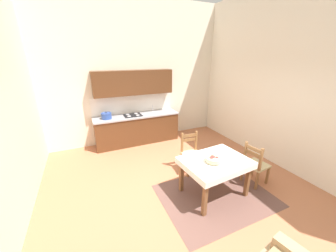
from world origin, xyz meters
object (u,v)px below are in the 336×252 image
kitchen_cabinetry (136,116)px  dining_chair_kitchen_side (191,154)px  fruit_bowl (214,159)px  dining_chair_window_side (255,165)px  dining_table (215,166)px

kitchen_cabinetry → dining_chair_kitchen_side: kitchen_cabinetry is taller
kitchen_cabinetry → fruit_bowl: kitchen_cabinetry is taller
fruit_bowl → dining_chair_window_side: bearing=-1.6°
kitchen_cabinetry → fruit_bowl: bearing=-78.8°
dining_chair_window_side → dining_chair_kitchen_side: bearing=135.0°
dining_chair_kitchen_side → kitchen_cabinetry: bearing=108.7°
kitchen_cabinetry → fruit_bowl: 3.11m
kitchen_cabinetry → dining_chair_window_side: 3.54m
kitchen_cabinetry → dining_chair_kitchen_side: 2.26m
dining_table → fruit_bowl: (-0.09, -0.05, 0.20)m
dining_table → dining_chair_window_side: dining_chair_window_side is taller
dining_chair_window_side → dining_chair_kitchen_side: (-0.97, 0.97, 0.00)m
kitchen_cabinetry → fruit_bowl: size_ratio=8.51×
dining_chair_window_side → fruit_bowl: bearing=178.4°
kitchen_cabinetry → dining_chair_kitchen_side: size_ratio=2.75×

